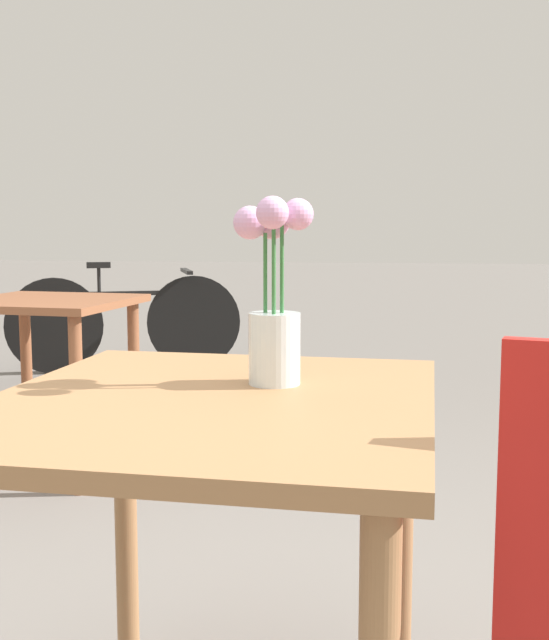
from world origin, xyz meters
The scene contains 4 objects.
table_front centered at (0.00, 0.00, 0.61)m, with size 0.78×0.89×0.73m.
flower_vase centered at (0.09, 0.12, 0.87)m, with size 0.14×0.15×0.33m.
table_back centered at (-1.09, 1.79, 0.57)m, with size 0.71×0.70×0.71m.
bicycle centered at (-1.51, 3.99, 0.34)m, with size 1.51×0.67×0.76m.
Camera 1 is at (0.29, -1.29, 1.01)m, focal length 45.00 mm.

